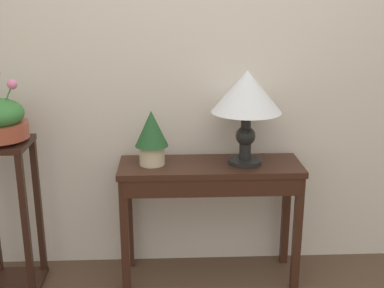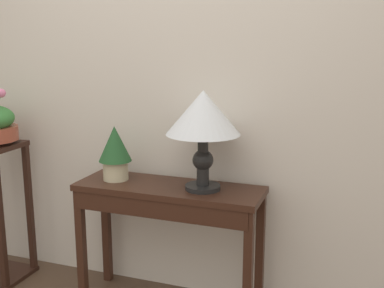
{
  "view_description": "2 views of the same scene",
  "coord_description": "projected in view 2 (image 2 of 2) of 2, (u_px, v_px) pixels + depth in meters",
  "views": [
    {
      "loc": [
        -0.18,
        -1.45,
        1.67
      ],
      "look_at": [
        -0.06,
        1.16,
        0.87
      ],
      "focal_mm": 46.43,
      "sensor_mm": 36.0,
      "label": 1
    },
    {
      "loc": [
        1.04,
        -1.15,
        1.54
      ],
      "look_at": [
        0.15,
        1.32,
        0.96
      ],
      "focal_mm": 45.49,
      "sensor_mm": 36.0,
      "label": 2
    }
  ],
  "objects": [
    {
      "name": "back_wall_with_art",
      "position": [
        178.0,
        61.0,
        2.81
      ],
      "size": [
        9.0,
        0.1,
        2.8
      ],
      "color": "beige",
      "rests_on": "ground"
    },
    {
      "name": "console_table",
      "position": [
        168.0,
        208.0,
        2.7
      ],
      "size": [
        1.05,
        0.35,
        0.73
      ],
      "color": "#381E14",
      "rests_on": "ground"
    },
    {
      "name": "table_lamp",
      "position": [
        203.0,
        117.0,
        2.54
      ],
      "size": [
        0.39,
        0.39,
        0.54
      ],
      "color": "black",
      "rests_on": "console_table"
    },
    {
      "name": "potted_plant_on_console",
      "position": [
        115.0,
        150.0,
        2.77
      ],
      "size": [
        0.19,
        0.19,
        0.31
      ],
      "color": "beige",
      "rests_on": "console_table"
    }
  ]
}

